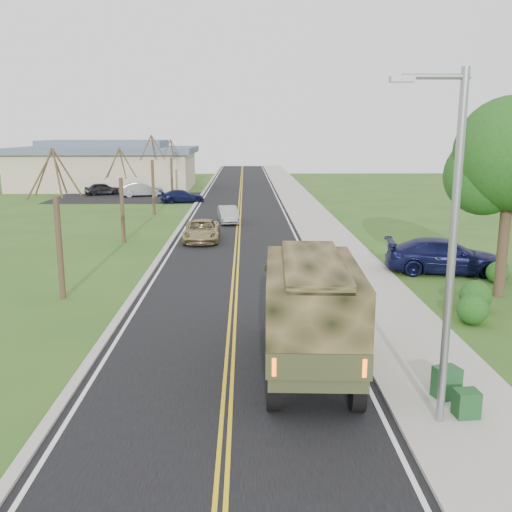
{
  "coord_description": "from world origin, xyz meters",
  "views": [
    {
      "loc": [
        0.48,
        -12.59,
        6.71
      ],
      "look_at": [
        0.91,
        9.76,
        1.8
      ],
      "focal_mm": 40.0,
      "sensor_mm": 36.0,
      "label": 1
    }
  ],
  "objects_px": {
    "military_truck": "(311,305)",
    "utility_box_near": "(447,382)",
    "suv_champagne": "(202,231)",
    "pickup_navy": "(445,256)",
    "utility_box_far": "(466,403)",
    "sedan_silver": "(228,215)"
  },
  "relations": [
    {
      "from": "military_truck",
      "to": "pickup_navy",
      "type": "relative_size",
      "value": 1.23
    },
    {
      "from": "military_truck",
      "to": "utility_box_far",
      "type": "xyz_separation_m",
      "value": [
        3.39,
        -2.9,
        -1.53
      ]
    },
    {
      "from": "suv_champagne",
      "to": "utility_box_near",
      "type": "xyz_separation_m",
      "value": [
        7.78,
        -21.68,
        -0.15
      ]
    },
    {
      "from": "sedan_silver",
      "to": "suv_champagne",
      "type": "bearing_deg",
      "value": -108.97
    },
    {
      "from": "suv_champagne",
      "to": "utility_box_near",
      "type": "bearing_deg",
      "value": -71.45
    },
    {
      "from": "military_truck",
      "to": "suv_champagne",
      "type": "relative_size",
      "value": 1.48
    },
    {
      "from": "military_truck",
      "to": "utility_box_far",
      "type": "bearing_deg",
      "value": -37.7
    },
    {
      "from": "sedan_silver",
      "to": "utility_box_far",
      "type": "xyz_separation_m",
      "value": [
        6.49,
        -29.8,
        -0.19
      ]
    },
    {
      "from": "suv_champagne",
      "to": "pickup_navy",
      "type": "xyz_separation_m",
      "value": [
        12.34,
        -8.37,
        0.17
      ]
    },
    {
      "from": "suv_champagne",
      "to": "sedan_silver",
      "type": "distance_m",
      "value": 7.28
    },
    {
      "from": "utility_box_near",
      "to": "utility_box_far",
      "type": "height_order",
      "value": "utility_box_near"
    },
    {
      "from": "pickup_navy",
      "to": "utility_box_near",
      "type": "xyz_separation_m",
      "value": [
        -4.55,
        -13.31,
        -0.32
      ]
    },
    {
      "from": "suv_champagne",
      "to": "utility_box_far",
      "type": "relative_size",
      "value": 7.21
    },
    {
      "from": "military_truck",
      "to": "utility_box_near",
      "type": "distance_m",
      "value": 4.05
    },
    {
      "from": "military_truck",
      "to": "suv_champagne",
      "type": "xyz_separation_m",
      "value": [
        -4.52,
        19.77,
        -1.3
      ]
    },
    {
      "from": "sedan_silver",
      "to": "pickup_navy",
      "type": "height_order",
      "value": "pickup_navy"
    },
    {
      "from": "pickup_navy",
      "to": "suv_champagne",
      "type": "bearing_deg",
      "value": 64.13
    },
    {
      "from": "military_truck",
      "to": "pickup_navy",
      "type": "xyz_separation_m",
      "value": [
        7.82,
        11.4,
        -1.13
      ]
    },
    {
      "from": "suv_champagne",
      "to": "sedan_silver",
      "type": "bearing_deg",
      "value": 77.46
    },
    {
      "from": "suv_champagne",
      "to": "utility_box_near",
      "type": "distance_m",
      "value": 23.03
    },
    {
      "from": "utility_box_near",
      "to": "military_truck",
      "type": "bearing_deg",
      "value": 132.1
    },
    {
      "from": "suv_champagne",
      "to": "sedan_silver",
      "type": "relative_size",
      "value": 1.25
    }
  ]
}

